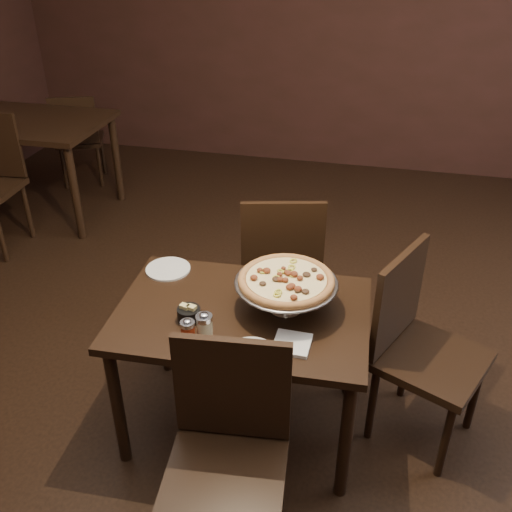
# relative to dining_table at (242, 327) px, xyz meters

# --- Properties ---
(room) EXTENTS (6.04, 7.04, 2.84)m
(room) POSITION_rel_dining_table_xyz_m (0.03, 0.03, 0.81)
(room) COLOR black
(room) RESTS_ON ground
(dining_table) EXTENTS (1.11, 0.77, 0.68)m
(dining_table) POSITION_rel_dining_table_xyz_m (0.00, 0.00, 0.00)
(dining_table) COLOR black
(dining_table) RESTS_ON ground
(background_table) EXTENTS (1.25, 0.83, 0.78)m
(background_table) POSITION_rel_dining_table_xyz_m (-2.23, 1.88, 0.09)
(background_table) COLOR black
(background_table) RESTS_ON ground
(pizza_stand) EXTENTS (0.44, 0.44, 0.18)m
(pizza_stand) POSITION_rel_dining_table_xyz_m (0.18, 0.05, 0.24)
(pizza_stand) COLOR silver
(pizza_stand) RESTS_ON dining_table
(parmesan_shaker) EXTENTS (0.07, 0.07, 0.12)m
(parmesan_shaker) POSITION_rel_dining_table_xyz_m (-0.10, -0.21, 0.15)
(parmesan_shaker) COLOR beige
(parmesan_shaker) RESTS_ON dining_table
(pepper_flake_shaker) EXTENTS (0.06, 0.06, 0.10)m
(pepper_flake_shaker) POSITION_rel_dining_table_xyz_m (-0.16, -0.24, 0.14)
(pepper_flake_shaker) COLOR maroon
(pepper_flake_shaker) RESTS_ON dining_table
(packet_caddy) EXTENTS (0.10, 0.10, 0.08)m
(packet_caddy) POSITION_rel_dining_table_xyz_m (-0.20, -0.12, 0.12)
(packet_caddy) COLOR black
(packet_caddy) RESTS_ON dining_table
(napkin_stack) EXTENTS (0.15, 0.15, 0.02)m
(napkin_stack) POSITION_rel_dining_table_xyz_m (0.25, -0.18, 0.10)
(napkin_stack) COLOR silver
(napkin_stack) RESTS_ON dining_table
(plate_left) EXTENTS (0.21, 0.21, 0.01)m
(plate_left) POSITION_rel_dining_table_xyz_m (-0.43, 0.24, 0.09)
(plate_left) COLOR silver
(plate_left) RESTS_ON dining_table
(plate_near) EXTENTS (0.21, 0.21, 0.01)m
(plate_near) POSITION_rel_dining_table_xyz_m (0.11, -0.28, 0.09)
(plate_near) COLOR silver
(plate_near) RESTS_ON dining_table
(serving_spatula) EXTENTS (0.14, 0.14, 0.02)m
(serving_spatula) POSITION_rel_dining_table_xyz_m (0.24, -0.10, 0.23)
(serving_spatula) COLOR silver
(serving_spatula) RESTS_ON pizza_stand
(chair_far) EXTENTS (0.52, 0.52, 0.92)m
(chair_far) POSITION_rel_dining_table_xyz_m (0.03, 0.71, -0.08)
(chair_far) COLOR black
(chair_far) RESTS_ON ground
(chair_near) EXTENTS (0.46, 0.46, 0.91)m
(chair_near) POSITION_rel_dining_table_xyz_m (0.10, -0.59, -0.09)
(chair_near) COLOR black
(chair_near) RESTS_ON ground
(chair_side) EXTENTS (0.57, 0.57, 0.93)m
(chair_side) POSITION_rel_dining_table_xyz_m (0.76, 0.17, -0.08)
(chair_side) COLOR black
(chair_side) RESTS_ON ground
(bg_chair_far) EXTENTS (0.50, 0.50, 0.83)m
(bg_chair_far) POSITION_rel_dining_table_xyz_m (-2.14, 2.48, -0.14)
(bg_chair_far) COLOR black
(bg_chair_far) RESTS_ON ground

